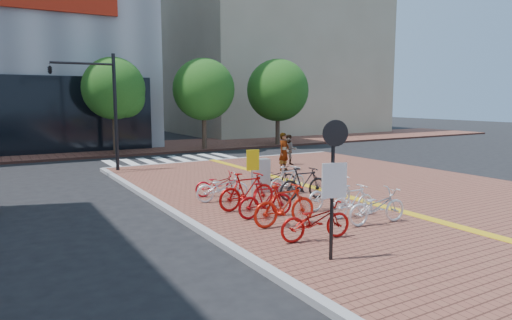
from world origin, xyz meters
TOP-DOWN VIEW (x-y plane):
  - ground at (0.00, 0.00)m, footprint 120.00×120.00m
  - tactile_strip at (2.00, -5.00)m, footprint 0.40×34.00m
  - kerb_west at (-4.00, -5.00)m, footprint 0.25×34.00m
  - kerb_north at (3.00, 12.00)m, footprint 14.00×0.25m
  - far_sidewalk at (0.00, 21.00)m, footprint 70.00×8.00m
  - building_beige at (18.00, 32.00)m, footprint 20.00×18.00m
  - crosswalk at (0.50, 14.00)m, footprint 7.50×4.00m
  - street_trees at (5.04, 17.45)m, footprint 16.20×4.60m
  - bike_0 at (-2.04, -2.67)m, footprint 1.95×0.92m
  - bike_1 at (-1.98, -1.24)m, footprint 1.93×0.61m
  - bike_2 at (-1.98, -0.26)m, footprint 1.78×0.62m
  - bike_3 at (-1.97, 0.87)m, footprint 1.97×0.59m
  - bike_4 at (-2.12, 2.28)m, footprint 1.89×0.93m
  - bike_5 at (-1.88, 3.10)m, footprint 1.74×0.89m
  - bike_6 at (0.31, -2.38)m, footprint 1.93×0.83m
  - bike_7 at (0.26, -1.47)m, footprint 1.61×0.47m
  - bike_8 at (0.35, -0.31)m, footprint 1.97×0.91m
  - bike_9 at (0.38, 1.11)m, footprint 1.90×0.64m
  - bike_10 at (0.35, 2.00)m, footprint 1.82×0.83m
  - bike_11 at (0.46, 3.08)m, footprint 1.83×0.89m
  - pedestrian_a at (3.37, 6.76)m, footprint 0.78×0.65m
  - pedestrian_b at (4.68, 8.21)m, footprint 0.96×0.89m
  - utility_box at (-0.16, 3.00)m, footprint 0.62×0.49m
  - yellow_sign at (-0.90, 2.38)m, footprint 0.45×0.16m
  - notice_sign at (-2.60, -3.97)m, footprint 0.54×0.21m
  - traffic_light_pole at (-4.78, 10.92)m, footprint 2.97×1.14m

SIDE VIEW (x-z plane):
  - ground at x=0.00m, z-range 0.00..0.00m
  - crosswalk at x=0.50m, z-range 0.00..0.01m
  - far_sidewalk at x=0.00m, z-range 0.00..0.15m
  - kerb_west at x=-4.00m, z-range 0.00..0.15m
  - kerb_north at x=3.00m, z-range 0.00..0.15m
  - tactile_strip at x=2.00m, z-range 0.15..0.16m
  - bike_5 at x=-1.88m, z-range 0.15..1.02m
  - bike_11 at x=0.46m, z-range 0.15..1.07m
  - bike_4 at x=-2.12m, z-range 0.15..1.10m
  - bike_7 at x=0.26m, z-range 0.15..1.11m
  - bike_0 at x=-2.04m, z-range 0.15..1.14m
  - bike_6 at x=0.31m, z-range 0.15..1.14m
  - bike_8 at x=0.35m, z-range 0.15..1.15m
  - bike_2 at x=-1.98m, z-range 0.15..1.20m
  - bike_10 at x=0.35m, z-range 0.15..1.21m
  - bike_9 at x=0.38m, z-range 0.15..1.27m
  - bike_1 at x=-1.98m, z-range 0.15..1.30m
  - bike_3 at x=-1.97m, z-range 0.15..1.32m
  - utility_box at x=-0.16m, z-range 0.15..1.38m
  - pedestrian_b at x=4.68m, z-range 0.15..1.72m
  - pedestrian_a at x=3.37m, z-range 0.15..1.97m
  - yellow_sign at x=-0.90m, z-range 0.47..2.14m
  - notice_sign at x=-2.60m, z-range 0.54..3.54m
  - traffic_light_pole at x=-4.78m, z-range 1.20..6.72m
  - street_trees at x=5.04m, z-range 0.92..7.27m
  - building_beige at x=18.00m, z-range 0.00..18.00m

